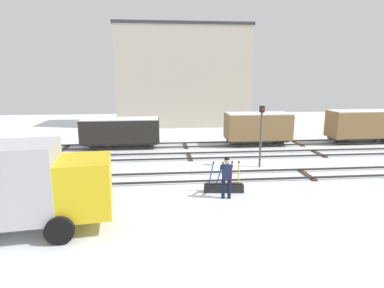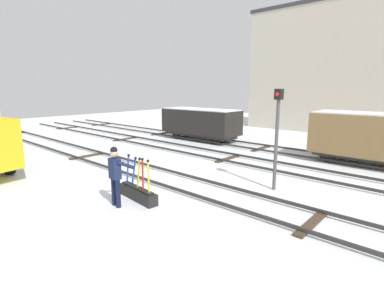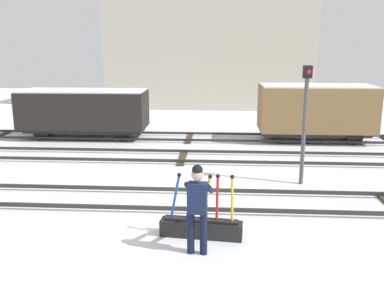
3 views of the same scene
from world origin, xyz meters
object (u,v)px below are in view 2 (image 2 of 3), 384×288
(switch_lever_frame, at_px, (138,192))
(freight_car_back_track, at_px, (369,136))
(freight_car_near_switch, at_px, (200,122))
(signal_post, at_px, (277,129))
(rail_worker, at_px, (116,172))

(switch_lever_frame, distance_m, freight_car_back_track, 10.92)
(freight_car_back_track, bearing_deg, switch_lever_frame, -114.38)
(freight_car_near_switch, bearing_deg, signal_post, -35.76)
(switch_lever_frame, bearing_deg, freight_car_back_track, 71.41)
(switch_lever_frame, bearing_deg, rail_worker, -87.75)
(rail_worker, bearing_deg, switch_lever_frame, 92.25)
(switch_lever_frame, xyz_separation_m, freight_car_near_switch, (-5.71, 9.87, 1.01))
(freight_car_back_track, bearing_deg, freight_car_near_switch, -179.79)
(switch_lever_frame, xyz_separation_m, freight_car_back_track, (4.52, 9.87, 1.15))
(switch_lever_frame, height_order, freight_car_near_switch, freight_car_near_switch)
(signal_post, relative_size, freight_car_near_switch, 0.63)
(rail_worker, xyz_separation_m, freight_car_back_track, (4.57, 10.62, 0.34))
(signal_post, height_order, freight_car_back_track, signal_post)
(switch_lever_frame, relative_size, freight_car_near_switch, 0.33)
(rail_worker, bearing_deg, freight_car_back_track, 72.74)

